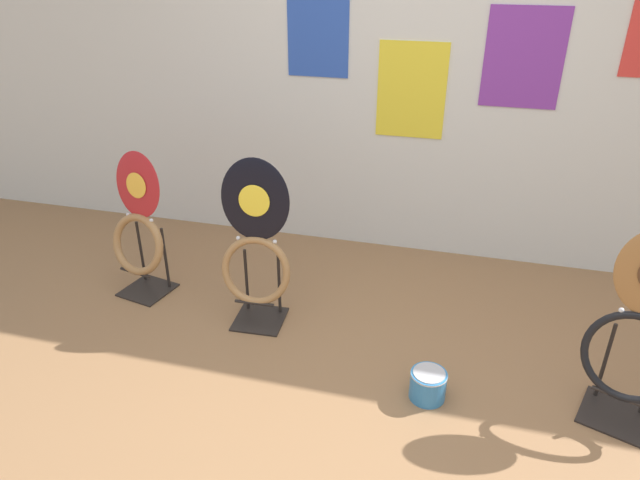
{
  "coord_description": "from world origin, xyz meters",
  "views": [
    {
      "loc": [
        0.37,
        -1.73,
        1.94
      ],
      "look_at": [
        -0.31,
        0.84,
        0.55
      ],
      "focal_mm": 32.0,
      "sensor_mm": 36.0,
      "label": 1
    }
  ],
  "objects_px": {
    "toilet_seat_display_crimson_swirl": "(139,233)",
    "paint_can": "(428,384)",
    "toilet_seat_display_woodgrain": "(638,337)",
    "toilet_seat_display_jazz_black": "(256,248)"
  },
  "relations": [
    {
      "from": "toilet_seat_display_woodgrain",
      "to": "toilet_seat_display_jazz_black",
      "type": "height_order",
      "value": "toilet_seat_display_jazz_black"
    },
    {
      "from": "toilet_seat_display_crimson_swirl",
      "to": "toilet_seat_display_jazz_black",
      "type": "bearing_deg",
      "value": -8.18
    },
    {
      "from": "toilet_seat_display_woodgrain",
      "to": "toilet_seat_display_jazz_black",
      "type": "bearing_deg",
      "value": 170.85
    },
    {
      "from": "toilet_seat_display_jazz_black",
      "to": "paint_can",
      "type": "distance_m",
      "value": 1.14
    },
    {
      "from": "toilet_seat_display_crimson_swirl",
      "to": "toilet_seat_display_woodgrain",
      "type": "bearing_deg",
      "value": -8.86
    },
    {
      "from": "toilet_seat_display_crimson_swirl",
      "to": "paint_can",
      "type": "bearing_deg",
      "value": -15.88
    },
    {
      "from": "toilet_seat_display_crimson_swirl",
      "to": "paint_can",
      "type": "relative_size",
      "value": 5.07
    },
    {
      "from": "toilet_seat_display_woodgrain",
      "to": "paint_can",
      "type": "height_order",
      "value": "toilet_seat_display_woodgrain"
    },
    {
      "from": "toilet_seat_display_woodgrain",
      "to": "paint_can",
      "type": "bearing_deg",
      "value": -173.45
    },
    {
      "from": "toilet_seat_display_crimson_swirl",
      "to": "toilet_seat_display_woodgrain",
      "type": "relative_size",
      "value": 0.95
    }
  ]
}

